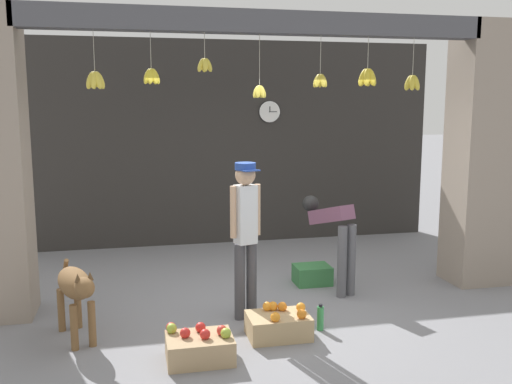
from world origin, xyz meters
TOP-DOWN VIEW (x-y plane):
  - ground_plane at (0.00, 0.00)m, footprint 60.00×60.00m
  - shop_back_wall at (0.00, 3.02)m, footprint 6.93×0.12m
  - shop_pillar_right at (2.82, 0.30)m, footprint 0.70×0.60m
  - storefront_awning at (0.00, 0.12)m, footprint 5.03×0.28m
  - dog at (-1.96, -0.53)m, footprint 0.48×0.96m
  - shopkeeper at (-0.28, -0.32)m, footprint 0.33×0.29m
  - worker_stooping at (0.92, 0.33)m, footprint 0.47×0.82m
  - fruit_crate_oranges at (-0.06, -0.87)m, footprint 0.59×0.42m
  - fruit_crate_apples at (-0.88, -1.22)m, footprint 0.58×0.43m
  - produce_box_green at (0.76, 0.62)m, footprint 0.44×0.35m
  - water_bottle at (0.38, -0.80)m, footprint 0.07×0.07m
  - wall_clock at (0.77, 2.94)m, footprint 0.35×0.03m

SIDE VIEW (x-z plane):
  - ground_plane at x=0.00m, z-range 0.00..0.00m
  - produce_box_green at x=0.76m, z-range 0.00..0.23m
  - fruit_crate_oranges at x=-0.06m, z-range -0.03..0.28m
  - fruit_crate_apples at x=-0.88m, z-range -0.03..0.28m
  - water_bottle at x=0.38m, z-range -0.01..0.26m
  - dog at x=-1.96m, z-range 0.15..0.90m
  - worker_stooping at x=0.92m, z-range 0.19..1.29m
  - shopkeeper at x=-0.28m, z-range 0.15..1.80m
  - shop_back_wall at x=0.00m, z-range 0.00..3.21m
  - shop_pillar_right at x=2.82m, z-range 0.00..3.21m
  - wall_clock at x=0.77m, z-range 1.92..2.28m
  - storefront_awning at x=0.00m, z-range 2.57..3.50m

